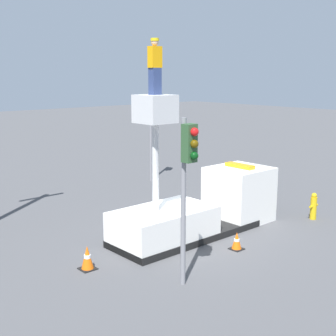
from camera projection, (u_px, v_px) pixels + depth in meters
name	position (u px, v px, depth m)	size (l,w,h in m)	color
ground_plane	(186.00, 236.00, 16.82)	(120.00, 120.00, 0.00)	#4C4C4F
bucket_truck	(201.00, 207.00, 17.10)	(6.85, 2.12, 5.08)	black
worker	(155.00, 66.00, 14.70)	(0.40, 0.26, 1.75)	navy
traffic_light_pole	(187.00, 169.00, 12.25)	(0.34, 0.57, 4.63)	gray
traffic_light_across	(152.00, 109.00, 24.79)	(0.34, 0.57, 5.55)	gray
fire_hydrant	(313.00, 206.00, 18.70)	(0.49, 0.25, 1.09)	gold
traffic_cone_rear	(87.00, 258.00, 13.92)	(0.46, 0.46, 0.74)	black
traffic_cone_curbside	(237.00, 241.00, 15.52)	(0.41, 0.41, 0.59)	black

